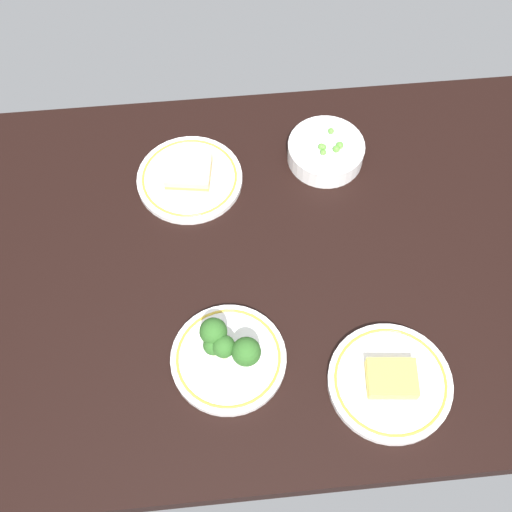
% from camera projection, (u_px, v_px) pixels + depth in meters
% --- Properties ---
extents(dining_table, '(1.55, 0.84, 0.04)m').
position_uv_depth(dining_table, '(256.00, 266.00, 1.26)').
color(dining_table, black).
rests_on(dining_table, ground).
extents(plate_broccoli, '(0.20, 0.20, 0.09)m').
position_uv_depth(plate_broccoli, '(228.00, 354.00, 1.12)').
color(plate_broccoli, white).
rests_on(plate_broccoli, dining_table).
extents(plate_sandwich, '(0.21, 0.21, 0.04)m').
position_uv_depth(plate_sandwich, '(190.00, 177.00, 1.32)').
color(plate_sandwich, white).
rests_on(plate_sandwich, dining_table).
extents(bowl_peas, '(0.16, 0.16, 0.06)m').
position_uv_depth(bowl_peas, '(326.00, 151.00, 1.34)').
color(bowl_peas, white).
rests_on(bowl_peas, dining_table).
extents(plate_cheese, '(0.21, 0.21, 0.04)m').
position_uv_depth(plate_cheese, '(390.00, 382.00, 1.11)').
color(plate_cheese, white).
rests_on(plate_cheese, dining_table).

